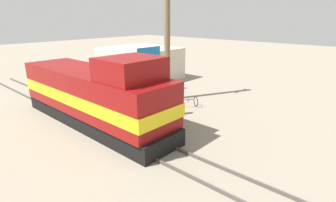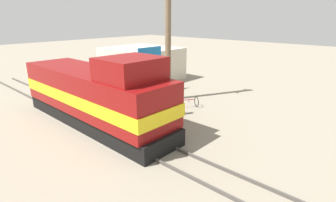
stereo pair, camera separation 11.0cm
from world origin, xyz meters
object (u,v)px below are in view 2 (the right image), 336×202
object	(u,v)px
vendor_umbrella	(156,89)
utility_pole	(168,26)
billboard_sign	(150,58)
locomotive	(97,96)
person_bystander	(178,103)
bicycle	(185,103)

from	to	relation	value
vendor_umbrella	utility_pole	bearing A→B (deg)	28.79
utility_pole	billboard_sign	bearing A→B (deg)	83.06
locomotive	vendor_umbrella	xyz separation A→B (m)	(3.60, -1.33, -0.02)
person_bystander	bicycle	distance (m)	1.58
utility_pole	bicycle	bearing A→B (deg)	-106.37
locomotive	billboard_sign	size ratio (longest dim) A/B	3.04
locomotive	vendor_umbrella	world-z (taller)	locomotive
locomotive	utility_pole	world-z (taller)	utility_pole
vendor_umbrella	bicycle	xyz separation A→B (m)	(2.32, -0.59, -1.42)
bicycle	person_bystander	bearing A→B (deg)	142.03
utility_pole	person_bystander	size ratio (longest dim) A/B	7.09
locomotive	bicycle	size ratio (longest dim) A/B	5.91
person_bystander	bicycle	xyz separation A→B (m)	(1.40, 0.58, -0.47)
locomotive	vendor_umbrella	distance (m)	3.84
vendor_umbrella	bicycle	bearing A→B (deg)	-14.36
locomotive	billboard_sign	xyz separation A→B (m)	(6.86, 2.60, 1.20)
bicycle	locomotive	bearing A→B (deg)	101.68
utility_pole	vendor_umbrella	size ratio (longest dim) A/B	5.59
locomotive	bicycle	distance (m)	6.39
utility_pole	person_bystander	world-z (taller)	utility_pole
locomotive	billboard_sign	bearing A→B (deg)	20.76
utility_pole	billboard_sign	world-z (taller)	utility_pole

